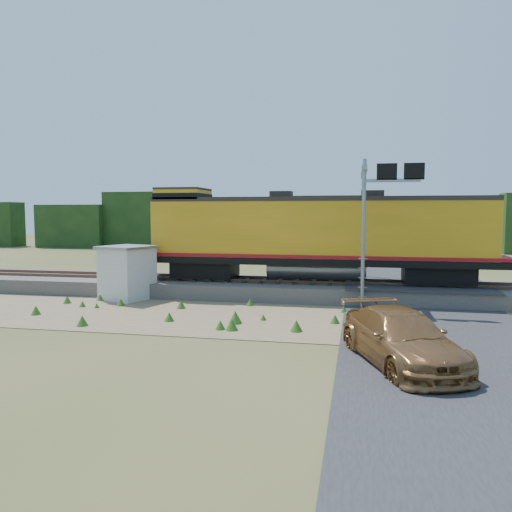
% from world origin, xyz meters
% --- Properties ---
extents(ground, '(140.00, 140.00, 0.00)m').
position_xyz_m(ground, '(0.00, 0.00, 0.00)').
color(ground, '#475123').
rests_on(ground, ground).
extents(ballast, '(70.00, 5.00, 0.80)m').
position_xyz_m(ballast, '(0.00, 6.00, 0.40)').
color(ballast, slate).
rests_on(ballast, ground).
extents(rails, '(70.00, 1.54, 0.16)m').
position_xyz_m(rails, '(0.00, 6.00, 0.88)').
color(rails, brown).
rests_on(rails, ballast).
extents(dirt_shoulder, '(26.00, 8.00, 0.03)m').
position_xyz_m(dirt_shoulder, '(-2.00, 0.50, 0.01)').
color(dirt_shoulder, '#8C7754').
rests_on(dirt_shoulder, ground).
extents(road, '(7.00, 66.00, 0.86)m').
position_xyz_m(road, '(7.00, 0.74, 0.09)').
color(road, '#38383A').
rests_on(road, ground).
extents(tree_line_north, '(130.00, 3.00, 6.50)m').
position_xyz_m(tree_line_north, '(0.00, 38.00, 3.07)').
color(tree_line_north, '#173312').
rests_on(tree_line_north, ground).
extents(weed_clumps, '(15.00, 6.20, 0.56)m').
position_xyz_m(weed_clumps, '(-3.50, 0.10, 0.00)').
color(weed_clumps, '#33671D').
rests_on(weed_clumps, ground).
extents(locomotive, '(18.71, 2.85, 4.83)m').
position_xyz_m(locomotive, '(1.66, 6.00, 3.34)').
color(locomotive, black).
rests_on(locomotive, rails).
extents(shed, '(2.97, 2.97, 2.77)m').
position_xyz_m(shed, '(-7.52, 3.40, 1.40)').
color(shed, silver).
rests_on(shed, ground).
extents(signal_gantry, '(2.73, 6.20, 6.88)m').
position_xyz_m(signal_gantry, '(4.64, 5.34, 5.18)').
color(signal_gantry, gray).
rests_on(signal_gantry, ground).
extents(car, '(4.00, 5.89, 1.58)m').
position_xyz_m(car, '(5.35, -5.25, 0.79)').
color(car, '#996739').
rests_on(car, ground).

